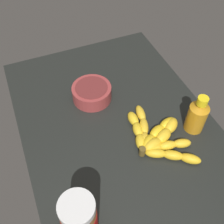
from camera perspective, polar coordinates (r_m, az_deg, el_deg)
The scene contains 5 objects.
ground_plane at distance 91.25cm, azimuth 2.07°, elevation -4.92°, with size 97.56×62.38×3.86cm, color black.
banana_bunch at distance 87.73cm, azimuth 9.28°, elevation -5.10°, with size 28.28×17.86×3.79cm.
peanut_butter_jar at distance 69.14cm, azimuth -6.83°, elevation -21.15°, with size 8.58×8.58×15.29cm.
honey_bottle at distance 89.95cm, azimuth 17.32°, elevation -0.68°, with size 6.17×6.17×14.22cm.
small_bowl at distance 97.60cm, azimuth -4.23°, elevation 4.06°, with size 13.94×13.94×5.46cm.
Camera 1 is at (-47.38, 23.08, 72.56)cm, focal length 43.87 mm.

